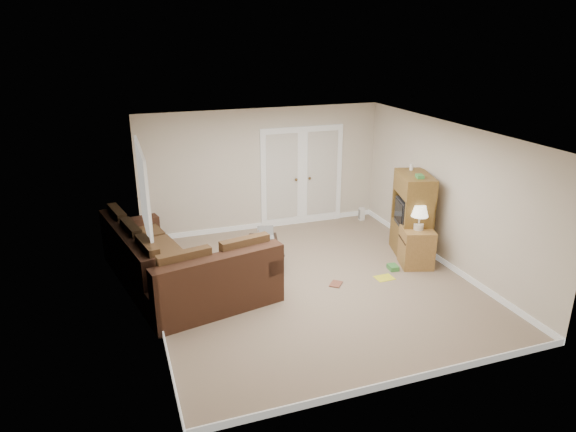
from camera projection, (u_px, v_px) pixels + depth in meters
name	position (u px, v px, depth m)	size (l,w,h in m)	color
floor	(312.00, 283.00, 8.45)	(5.50, 5.50, 0.00)	gray
ceiling	(314.00, 133.00, 7.60)	(5.00, 5.50, 0.02)	silver
wall_left	(149.00, 231.00, 7.25)	(0.02, 5.50, 2.50)	beige
wall_right	(448.00, 196.00, 8.80)	(0.02, 5.50, 2.50)	beige
wall_back	(263.00, 170.00, 10.47)	(5.00, 0.02, 2.50)	beige
wall_front	(407.00, 291.00, 5.58)	(5.00, 0.02, 2.50)	beige
baseboards	(312.00, 281.00, 8.43)	(5.00, 5.50, 0.10)	silver
french_doors	(302.00, 177.00, 10.77)	(1.80, 0.05, 2.13)	silver
window_left	(144.00, 191.00, 8.04)	(0.05, 1.92, 1.42)	silver
sectional_sofa	(175.00, 269.00, 8.12)	(2.63, 3.18, 0.94)	#3D2417
coffee_table	(264.00, 253.00, 9.06)	(0.73, 1.09, 0.68)	black
tv_armoire	(412.00, 215.00, 9.31)	(0.78, 1.07, 1.65)	brown
side_cabinet	(417.00, 244.00, 8.97)	(0.66, 0.66, 1.12)	olive
space_heater	(362.00, 214.00, 11.25)	(0.11, 0.09, 0.28)	white
floor_magazine	(384.00, 278.00, 8.64)	(0.31, 0.24, 0.01)	yellow
floor_greenbox	(393.00, 267.00, 8.93)	(0.15, 0.21, 0.08)	#3E893E
floor_book	(331.00, 283.00, 8.44)	(0.18, 0.24, 0.02)	brown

